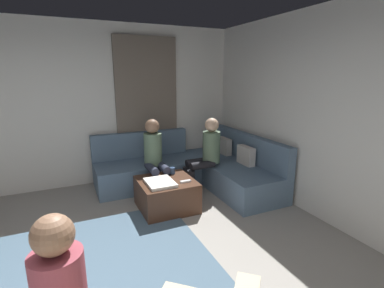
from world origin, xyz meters
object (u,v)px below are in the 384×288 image
at_px(person_on_couch_back, 206,152).
at_px(game_remote, 185,181).
at_px(coffee_mug, 172,171).
at_px(sectional_couch, 194,169).
at_px(person_on_couch_side, 155,155).
at_px(ottoman, 166,194).

bearing_deg(person_on_couch_back, game_remote, 131.29).
bearing_deg(coffee_mug, game_remote, 5.71).
bearing_deg(person_on_couch_back, sectional_couch, 9.65).
height_order(sectional_couch, person_on_couch_side, person_on_couch_side).
relative_size(ottoman, game_remote, 5.07).
height_order(coffee_mug, person_on_couch_back, person_on_couch_back).
distance_m(ottoman, person_on_couch_back, 0.97).
bearing_deg(game_remote, person_on_couch_side, -162.17).
distance_m(sectional_couch, person_on_couch_side, 0.84).
height_order(sectional_couch, person_on_couch_back, person_on_couch_back).
bearing_deg(person_on_couch_side, person_on_couch_back, 167.46).
bearing_deg(sectional_couch, ottoman, -48.75).
relative_size(sectional_couch, ottoman, 3.36).
xyz_separation_m(coffee_mug, person_on_couch_side, (-0.28, -0.18, 0.19)).
distance_m(game_remote, person_on_couch_side, 0.75).
bearing_deg(sectional_couch, person_on_couch_back, 9.65).
bearing_deg(coffee_mug, person_on_couch_side, -147.43).
xyz_separation_m(coffee_mug, person_on_couch_back, (-0.10, 0.61, 0.19)).
xyz_separation_m(person_on_couch_back, person_on_couch_side, (-0.18, -0.79, 0.00)).
relative_size(coffee_mug, person_on_couch_side, 0.08).
xyz_separation_m(game_remote, person_on_couch_side, (-0.68, -0.22, 0.23)).
relative_size(game_remote, person_on_couch_side, 0.12).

